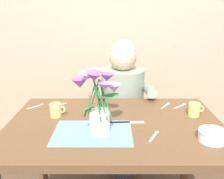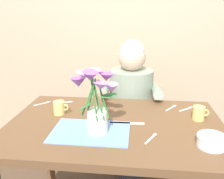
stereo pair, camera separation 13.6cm
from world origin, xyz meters
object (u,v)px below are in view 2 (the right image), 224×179
at_px(flower_vase, 96,99).
at_px(ceramic_mug, 99,100).
at_px(seated_person, 131,111).
at_px(dinner_knife, 127,123).
at_px(tea_cup, 59,108).
at_px(ceramic_bowl, 212,141).
at_px(coffee_cup, 199,113).

distance_m(flower_vase, ceramic_mug, 0.40).
xyz_separation_m(seated_person, dinner_knife, (-0.00, -0.62, 0.18)).
height_order(seated_person, dinner_knife, seated_person).
bearing_deg(tea_cup, flower_vase, -38.23).
relative_size(ceramic_bowl, coffee_cup, 1.46).
bearing_deg(tea_cup, coffee_cup, 0.58).
relative_size(seated_person, ceramic_bowl, 8.35).
distance_m(seated_person, flower_vase, 0.83).
relative_size(dinner_knife, coffee_cup, 2.04).
xyz_separation_m(dinner_knife, ceramic_mug, (-0.20, 0.26, 0.04)).
bearing_deg(flower_vase, tea_cup, 141.77).
relative_size(dinner_knife, ceramic_mug, 2.04).
bearing_deg(flower_vase, seated_person, 78.17).
relative_size(flower_vase, ceramic_bowl, 2.52).
bearing_deg(tea_cup, ceramic_bowl, -19.53).
xyz_separation_m(flower_vase, coffee_cup, (0.56, 0.21, -0.14)).
bearing_deg(tea_cup, seated_person, 51.77).
distance_m(tea_cup, ceramic_mug, 0.27).
bearing_deg(tea_cup, ceramic_mug, 37.31).
relative_size(seated_person, ceramic_mug, 12.20).
xyz_separation_m(seated_person, ceramic_bowl, (0.40, -0.81, 0.21)).
distance_m(seated_person, ceramic_bowl, 0.93).
height_order(flower_vase, ceramic_mug, flower_vase).
bearing_deg(flower_vase, coffee_cup, 21.01).
xyz_separation_m(flower_vase, dinner_knife, (0.15, 0.11, -0.18)).
xyz_separation_m(tea_cup, ceramic_mug, (0.22, 0.16, 0.00)).
bearing_deg(ceramic_mug, seated_person, 61.20).
bearing_deg(ceramic_bowl, dinner_knife, 153.63).
bearing_deg(tea_cup, dinner_knife, -12.38).
distance_m(ceramic_bowl, tea_cup, 0.86).
distance_m(flower_vase, dinner_knife, 0.26).
distance_m(flower_vase, ceramic_bowl, 0.58).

